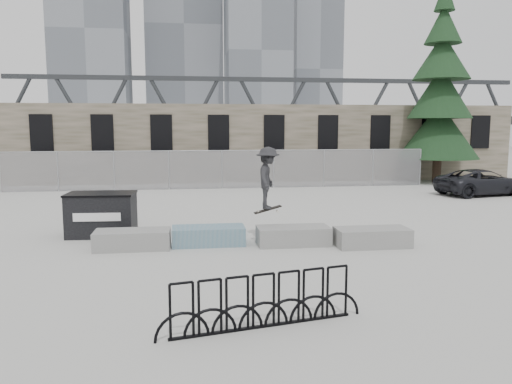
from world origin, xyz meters
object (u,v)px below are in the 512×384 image
Objects in this scene: planter_center_right at (293,235)px; skateboarder at (268,178)px; planter_center_left at (209,235)px; planter_far_left at (132,239)px; spruce_tree at (440,98)px; dumpster at (102,214)px; planter_offset at (372,236)px; bike_rack at (264,302)px; suv at (482,182)px.

skateboarder is at bearing 143.69° from planter_center_right.
skateboarder is at bearing 5.01° from planter_center_left.
spruce_tree is (16.01, 13.98, 4.59)m from planter_far_left.
skateboarder is at bearing -12.94° from dumpster.
dumpster is at bearing 162.47° from planter_offset.
spruce_tree is at bearing 55.95° from bike_rack.
planter_far_left is 6.53m from planter_offset.
planter_center_left is 3.52m from dumpster.
bike_rack is 0.80× the size of suv.
dumpster reaches higher than planter_center_right.
dumpster is 0.18× the size of spruce_tree.
bike_rack reaches higher than planter_center_left.
skateboarder reaches higher than bike_rack.
bike_rack is at bearing -106.87° from planter_center_right.
planter_center_right is 2.17m from planter_offset.
planter_offset is at bearing -14.00° from dumpster.
skateboarder is at bearing -131.95° from spruce_tree.
spruce_tree reaches higher than planter_far_left.
bike_rack is 1.87× the size of skateboarder.
skateboarder is (3.75, 0.34, 1.55)m from planter_far_left.
bike_rack is at bearing -175.17° from skateboarder.
planter_center_left is 20.15m from spruce_tree.
planter_center_right is at bearing -111.66° from skateboarder.
planter_far_left is 0.98× the size of dumpster.
planter_center_left is at bearing -23.20° from dumpster.
skateboarder is (-0.64, 0.47, 1.55)m from planter_center_right.
suv is at bearing 25.67° from dumpster.
dumpster reaches higher than planter_center_left.
planter_center_left is 0.98× the size of dumpster.
planter_offset is 3.31m from skateboarder.
suv is 14.30m from skateboarder.
planter_far_left is at bearing 178.32° from planter_center_right.
skateboarder reaches higher than suv.
suv is (11.04, 8.61, 0.34)m from planter_center_right.
dumpster is (-7.57, 2.39, 0.38)m from planter_offset.
planter_center_left is at bearing 109.65° from skateboarder.
dumpster reaches higher than bike_rack.
bike_rack is 6.30m from skateboarder.
suv is at bearing 45.55° from planter_offset.
planter_center_right is 1.00× the size of planter_offset.
dumpster reaches higher than suv.
planter_center_left is 0.45× the size of suv.
planter_far_left is at bearing -138.86° from spruce_tree.
suv is (16.51, 6.72, -0.04)m from dumpster.
skateboarder is at bearing 80.18° from bike_rack.
skateboarder reaches higher than planter_far_left.
planter_far_left is 0.57× the size of bike_rack.
suv is (13.38, 8.29, 0.34)m from planter_center_left.
planter_offset is 18.02m from spruce_tree.
spruce_tree is 2.60× the size of suv.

